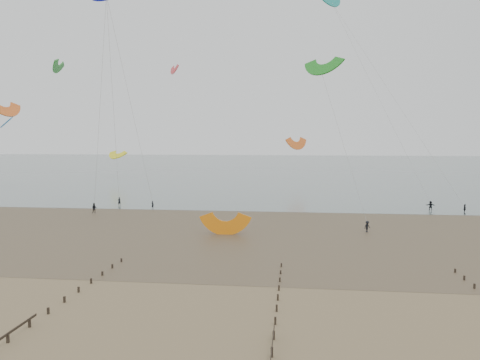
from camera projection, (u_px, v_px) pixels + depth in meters
The scene contains 6 objects.
ground at pixel (229, 305), 39.21m from camera, with size 500.00×500.00×0.00m, color brown.
sea_and_shore at pixel (234, 227), 73.71m from camera, with size 500.00×665.00×0.03m.
kitesurfer_lead at pixel (153, 205), 92.93m from camera, with size 0.55×0.36×1.50m, color black.
kitesurfers at pixel (366, 211), 84.34m from camera, with size 92.07×24.25×1.89m.
grounded_kite at pixel (225, 235), 67.73m from camera, with size 6.23×3.26×4.75m, color orange, non-canonical shape.
kites_airborne at pixel (226, 110), 126.49m from camera, with size 247.26×125.87×41.59m.
Camera 1 is at (5.32, -37.76, 13.90)m, focal length 35.00 mm.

